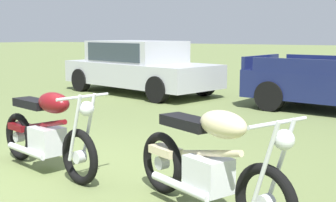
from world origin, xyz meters
name	(u,v)px	position (x,y,z in m)	size (l,w,h in m)	color
ground_plane	(46,171)	(0.00, 0.00, 0.00)	(120.00, 120.00, 0.00)	olive
motorcycle_maroon	(47,132)	(0.03, 0.01, 0.49)	(1.95, 0.84, 1.02)	black
motorcycle_cream	(208,162)	(2.24, -0.25, 0.49)	(1.89, 1.09, 1.02)	black
car_silver	(138,64)	(-2.92, 6.55, 0.80)	(4.83, 2.95, 1.43)	#B2B5BA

